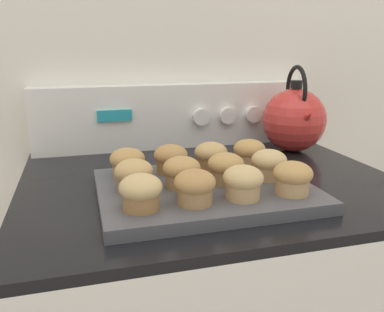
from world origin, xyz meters
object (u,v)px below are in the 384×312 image
object	(u,v)px
muffin_pan	(204,190)
muffin_r0_c3	(293,177)
muffin_r1_c1	(182,172)
muffin_r2_c2	(211,156)
muffin_r1_c0	(134,175)
muffin_r2_c3	(249,152)
muffin_r1_c2	(227,168)
muffin_r2_c1	(171,158)
muffin_r2_c0	(127,162)
muffin_r1_c3	(269,164)
muffin_r0_c2	(245,182)
muffin_r0_c0	(141,192)
muffin_r0_c1	(195,187)
tea_kettle	(294,119)

from	to	relation	value
muffin_pan	muffin_r0_c3	bearing A→B (deg)	-32.76
muffin_pan	muffin_r1_c1	bearing A→B (deg)	-176.37
muffin_r2_c2	muffin_r1_c0	bearing A→B (deg)	-153.60
muffin_r2_c3	muffin_r1_c2	bearing A→B (deg)	-132.81
muffin_r1_c0	muffin_r2_c1	size ratio (longest dim) A/B	1.00
muffin_r0_c3	muffin_r2_c0	size ratio (longest dim) A/B	1.00
muffin_r1_c0	muffin_r1_c3	bearing A→B (deg)	-0.47
muffin_r2_c0	muffin_r2_c3	xyz separation A→B (m)	(0.26, 0.01, 0.00)
muffin_pan	muffin_r0_c2	bearing A→B (deg)	-61.93
muffin_r0_c0	muffin_r0_c3	xyz separation A→B (m)	(0.26, -0.00, 0.00)
muffin_r0_c1	muffin_r2_c2	distance (m)	0.19
muffin_r1_c0	muffin_r1_c3	size ratio (longest dim) A/B	1.00
muffin_r2_c1	muffin_r2_c3	world-z (taller)	same
muffin_r0_c3	muffin_r1_c3	world-z (taller)	same
muffin_r0_c3	muffin_pan	bearing A→B (deg)	147.24
muffin_r0_c0	muffin_r2_c1	distance (m)	0.19
muffin_r0_c2	muffin_r2_c1	distance (m)	0.20
muffin_r0_c0	muffin_r1_c0	distance (m)	0.09
muffin_r1_c0	muffin_pan	bearing A→B (deg)	-1.06
tea_kettle	muffin_r0_c2	bearing A→B (deg)	-129.65
muffin_pan	muffin_r2_c1	distance (m)	0.11
muffin_r2_c2	muffin_r0_c1	bearing A→B (deg)	-116.29
muffin_r1_c2	muffin_r2_c0	distance (m)	0.20
muffin_r1_c1	muffin_r2_c2	xyz separation A→B (m)	(0.09, 0.09, 0.00)
muffin_r0_c3	tea_kettle	world-z (taller)	tea_kettle
muffin_pan	muffin_r2_c2	size ratio (longest dim) A/B	5.68
muffin_r0_c1	tea_kettle	xyz separation A→B (m)	(0.37, 0.34, 0.03)
muffin_r0_c0	muffin_r1_c1	distance (m)	0.12
muffin_pan	muffin_r0_c3	size ratio (longest dim) A/B	5.68
muffin_r1_c2	muffin_r1_c0	bearing A→B (deg)	178.86
muffin_r0_c2	muffin_r1_c1	xyz separation A→B (m)	(-0.09, 0.08, 0.00)
muffin_r0_c3	muffin_r0_c2	bearing A→B (deg)	178.94
muffin_r2_c2	tea_kettle	world-z (taller)	tea_kettle
muffin_pan	muffin_r0_c1	bearing A→B (deg)	-116.71
muffin_r0_c3	muffin_r2_c0	world-z (taller)	same
muffin_r0_c0	muffin_r2_c1	bearing A→B (deg)	63.30
muffin_r0_c1	muffin_r1_c3	bearing A→B (deg)	26.20
muffin_r0_c0	muffin_r2_c3	bearing A→B (deg)	33.96
muffin_r1_c0	muffin_r2_c0	world-z (taller)	same
muffin_r1_c0	muffin_r0_c3	bearing A→B (deg)	-18.56
muffin_r0_c2	muffin_r2_c1	bearing A→B (deg)	116.91
muffin_pan	muffin_r1_c3	distance (m)	0.14
muffin_pan	muffin_r2_c2	world-z (taller)	muffin_r2_c2
muffin_r0_c0	muffin_r0_c1	world-z (taller)	same
muffin_r0_c1	muffin_r2_c0	bearing A→B (deg)	117.47
muffin_r0_c3	muffin_r1_c1	size ratio (longest dim) A/B	1.00
muffin_r1_c3	tea_kettle	xyz separation A→B (m)	(0.19, 0.25, 0.03)
muffin_r0_c0	muffin_r1_c1	world-z (taller)	same
tea_kettle	muffin_r2_c1	bearing A→B (deg)	-156.10
muffin_r2_c0	muffin_r2_c2	world-z (taller)	same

